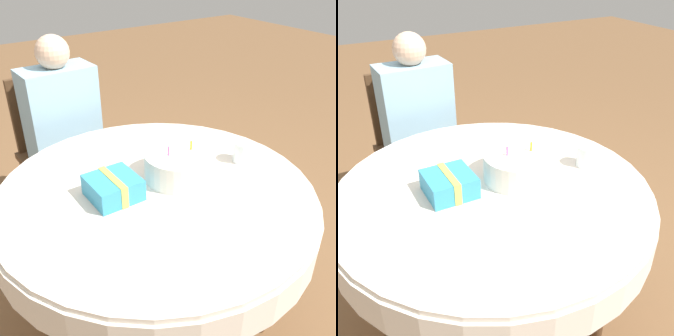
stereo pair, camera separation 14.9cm
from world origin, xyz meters
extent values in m
plane|color=brown|center=(0.00, 0.00, 0.00)|extent=(12.00, 12.00, 0.00)
cylinder|color=silver|center=(0.00, 0.00, 0.70)|extent=(1.20, 1.20, 0.02)
cylinder|color=silver|center=(0.00, 0.00, 0.63)|extent=(1.22, 1.22, 0.13)
cylinder|color=#4C331E|center=(0.33, -0.33, 0.35)|extent=(0.05, 0.05, 0.69)
cylinder|color=#4C331E|center=(-0.33, 0.33, 0.35)|extent=(0.05, 0.05, 0.69)
cylinder|color=#4C331E|center=(0.33, 0.33, 0.35)|extent=(0.05, 0.05, 0.69)
cube|color=#4C331E|center=(-0.03, 0.88, 0.44)|extent=(0.47, 0.47, 0.04)
cube|color=#4C331E|center=(-0.03, 1.09, 0.67)|extent=(0.41, 0.04, 0.43)
cylinder|color=#4C331E|center=(-0.22, 0.67, 0.21)|extent=(0.04, 0.04, 0.42)
cylinder|color=#4C331E|center=(0.18, 0.68, 0.21)|extent=(0.04, 0.04, 0.42)
cylinder|color=#4C331E|center=(-0.23, 1.07, 0.21)|extent=(0.04, 0.04, 0.42)
cylinder|color=#4C331E|center=(0.17, 1.08, 0.21)|extent=(0.04, 0.04, 0.42)
cylinder|color=#DBB293|center=(-0.11, 0.72, 0.23)|extent=(0.09, 0.09, 0.46)
cylinder|color=#DBB293|center=(0.07, 0.73, 0.23)|extent=(0.09, 0.09, 0.46)
cube|color=#8CB7D1|center=(-0.03, 0.88, 0.72)|extent=(0.38, 0.22, 0.51)
sphere|color=#DBB293|center=(-0.03, 0.88, 1.05)|extent=(0.17, 0.17, 0.17)
cylinder|color=white|center=(0.12, 0.01, 0.77)|extent=(0.28, 0.28, 0.11)
cylinder|color=gold|center=(0.17, 0.01, 0.84)|extent=(0.01, 0.01, 0.04)
cylinder|color=#D166B2|center=(0.07, 0.02, 0.84)|extent=(0.01, 0.01, 0.04)
cylinder|color=silver|center=(0.41, -0.04, 0.76)|extent=(0.08, 0.08, 0.09)
cube|color=teal|center=(-0.16, 0.04, 0.75)|extent=(0.17, 0.17, 0.08)
cube|color=#EAE54C|center=(-0.16, 0.04, 0.75)|extent=(0.03, 0.18, 0.09)
camera|label=1|loc=(-0.68, -1.05, 1.53)|focal=42.00mm
camera|label=2|loc=(-0.55, -1.13, 1.53)|focal=42.00mm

